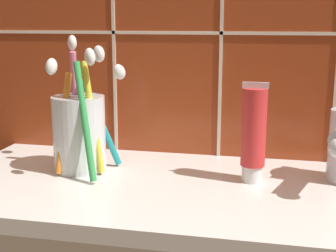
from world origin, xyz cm
name	(u,v)px	position (x,y,z in cm)	size (l,w,h in cm)	color
sink_counter	(194,192)	(0.00, 0.00, 1.00)	(67.65, 29.28, 2.00)	silver
toothbrush_cup	(80,130)	(-16.84, 2.92, 7.94)	(10.30, 11.28, 19.09)	silver
toothpaste_tube	(254,133)	(7.30, 3.03, 8.58)	(3.37, 3.21, 13.32)	white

